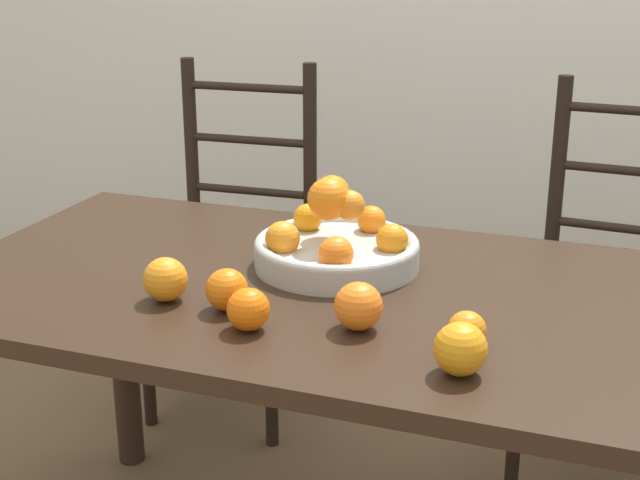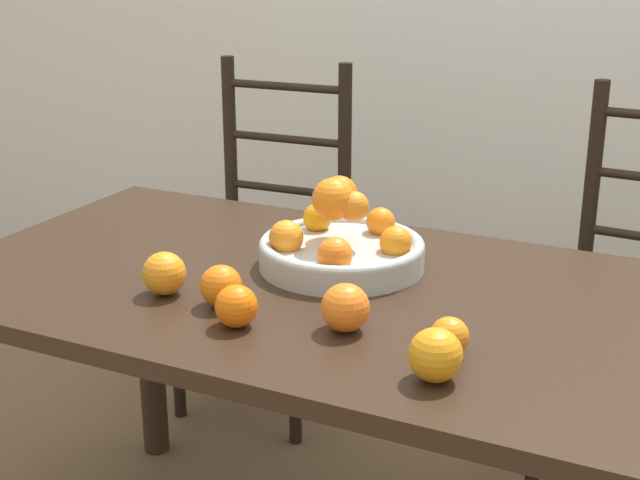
# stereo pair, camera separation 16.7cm
# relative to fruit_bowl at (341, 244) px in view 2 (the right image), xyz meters

# --- Properties ---
(dining_table) EXTENTS (1.68, 0.82, 0.74)m
(dining_table) POSITION_rel_fruit_bowl_xyz_m (0.09, -0.10, -0.15)
(dining_table) COLOR black
(dining_table) RESTS_ON ground_plane
(fruit_bowl) EXTENTS (0.33, 0.33, 0.19)m
(fruit_bowl) POSITION_rel_fruit_bowl_xyz_m (0.00, 0.00, 0.00)
(fruit_bowl) COLOR #B2B7B2
(fruit_bowl) RESTS_ON dining_table
(orange_loose_0) EXTENTS (0.07, 0.07, 0.07)m
(orange_loose_0) POSITION_rel_fruit_bowl_xyz_m (-0.04, -0.34, -0.01)
(orange_loose_0) COLOR orange
(orange_loose_0) RESTS_ON dining_table
(orange_loose_1) EXTENTS (0.06, 0.06, 0.06)m
(orange_loose_1) POSITION_rel_fruit_bowl_xyz_m (0.32, -0.28, -0.02)
(orange_loose_1) COLOR orange
(orange_loose_1) RESTS_ON dining_table
(orange_loose_2) EXTENTS (0.08, 0.08, 0.08)m
(orange_loose_2) POSITION_rel_fruit_bowl_xyz_m (-0.11, -0.27, -0.01)
(orange_loose_2) COLOR orange
(orange_loose_2) RESTS_ON dining_table
(orange_loose_3) EXTENTS (0.08, 0.08, 0.08)m
(orange_loose_3) POSITION_rel_fruit_bowl_xyz_m (-0.23, -0.27, -0.01)
(orange_loose_3) COLOR orange
(orange_loose_3) RESTS_ON dining_table
(orange_loose_4) EXTENTS (0.08, 0.08, 0.08)m
(orange_loose_4) POSITION_rel_fruit_bowl_xyz_m (0.13, -0.27, -0.01)
(orange_loose_4) COLOR orange
(orange_loose_4) RESTS_ON dining_table
(orange_loose_5) EXTENTS (0.08, 0.08, 0.08)m
(orange_loose_5) POSITION_rel_fruit_bowl_xyz_m (0.33, -0.38, -0.01)
(orange_loose_5) COLOR orange
(orange_loose_5) RESTS_ON dining_table
(chair_left) EXTENTS (0.44, 0.42, 1.02)m
(chair_left) POSITION_rel_fruit_bowl_xyz_m (-0.53, 0.65, -0.30)
(chair_left) COLOR black
(chair_left) RESTS_ON ground_plane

